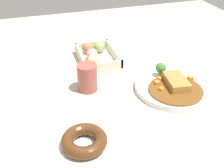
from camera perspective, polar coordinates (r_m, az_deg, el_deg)
ground_plane at (r=0.91m, az=2.79°, el=-0.46°), size 1.60×1.60×0.00m
curry_plate at (r=0.90m, az=12.59°, el=-0.41°), size 0.25×0.25×0.07m
donut_box at (r=1.05m, az=-3.32°, el=5.78°), size 0.19×0.13×0.06m
chocolate_ring_donut at (r=0.69m, az=-5.73°, el=-11.57°), size 0.14×0.14×0.03m
coffee_mug at (r=0.87m, az=-5.10°, el=1.33°), size 0.06×0.06×0.09m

